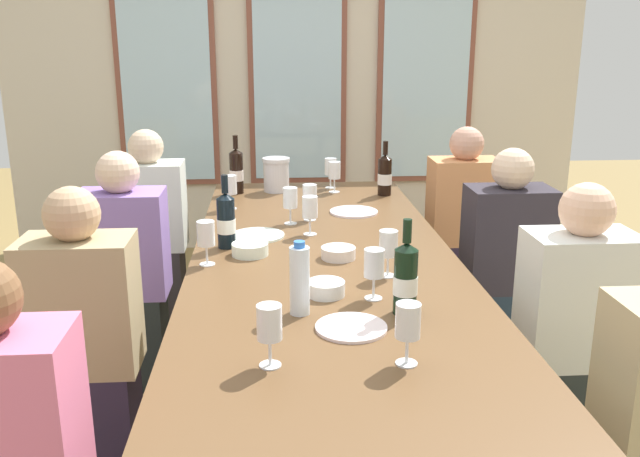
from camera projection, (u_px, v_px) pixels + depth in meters
The scene contains 32 objects.
ground_plane at pixel (324, 419), 2.93m from camera, with size 12.00×12.00×0.00m, color olive.
back_wall_with_windows at pixel (297, 55), 4.97m from camera, with size 4.26×0.10×2.90m.
dining_table at pixel (324, 269), 2.74m from camera, with size 1.06×2.83×0.74m.
white_plate_0 at pixel (351, 327), 2.05m from camera, with size 0.22×0.22×0.01m, color white.
white_plate_1 at pixel (257, 235), 2.99m from camera, with size 0.24×0.24×0.01m, color white.
white_plate_2 at pixel (354, 212), 3.39m from camera, with size 0.24×0.24×0.01m, color white.
metal_pitcher at pixel (276, 174), 3.83m from camera, with size 0.16×0.16×0.19m.
wine_bottle_0 at pixel (406, 278), 2.13m from camera, with size 0.08×0.08×0.31m.
wine_bottle_1 at pixel (236, 171), 3.77m from camera, with size 0.08×0.08×0.32m.
wine_bottle_2 at pixel (385, 175), 3.73m from camera, with size 0.08×0.08×0.30m.
wine_bottle_3 at pixel (226, 220), 2.80m from camera, with size 0.08×0.08×0.31m.
tasting_bowl_0 at pixel (326, 288), 2.31m from camera, with size 0.13×0.13×0.05m, color white.
tasting_bowl_1 at pixel (338, 253), 2.69m from camera, with size 0.14×0.14×0.05m, color white.
tasting_bowl_2 at pixel (250, 249), 2.73m from camera, with size 0.15×0.15×0.05m, color white.
water_bottle at pixel (300, 280), 2.13m from camera, with size 0.06×0.06×0.24m.
wine_glass_0 at pixel (269, 326), 1.79m from camera, with size 0.07×0.07×0.17m.
wine_glass_1 at pixel (334, 171), 3.79m from camera, with size 0.07×0.07×0.17m.
wine_glass_2 at pixel (206, 235), 2.59m from camera, with size 0.07×0.07×0.17m.
wine_glass_3 at pixel (374, 266), 2.25m from camera, with size 0.07×0.07×0.17m.
wine_glass_4 at pixel (310, 209), 2.98m from camera, with size 0.07×0.07×0.17m.
wine_glass_5 at pixel (290, 200), 3.16m from camera, with size 0.07×0.07×0.17m.
wine_glass_6 at pixel (310, 196), 3.22m from camera, with size 0.07×0.07×0.17m.
wine_glass_7 at pixel (331, 167), 3.90m from camera, with size 0.07×0.07×0.17m.
wine_glass_8 at pixel (230, 186), 3.43m from camera, with size 0.07×0.07×0.17m.
wine_glass_9 at pixel (408, 324), 1.80m from camera, with size 0.07×0.07×0.17m.
wine_glass_10 at pixel (388, 245), 2.46m from camera, with size 0.07×0.07×0.17m.
seated_person_0 at pixel (126, 278), 3.10m from camera, with size 0.38×0.24×1.11m.
seated_person_1 at pixel (505, 272), 3.17m from camera, with size 0.38×0.24×1.11m.
seated_person_4 at pixel (152, 234), 3.78m from camera, with size 0.38×0.24×1.11m.
seated_person_5 at pixel (462, 229), 3.88m from camera, with size 0.38×0.24×1.11m.
seated_person_6 at pixel (85, 347), 2.41m from camera, with size 0.38×0.24×1.11m.
seated_person_7 at pixel (573, 340), 2.47m from camera, with size 0.38×0.24×1.11m.
Camera 1 is at (-0.20, -2.58, 1.59)m, focal length 38.15 mm.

